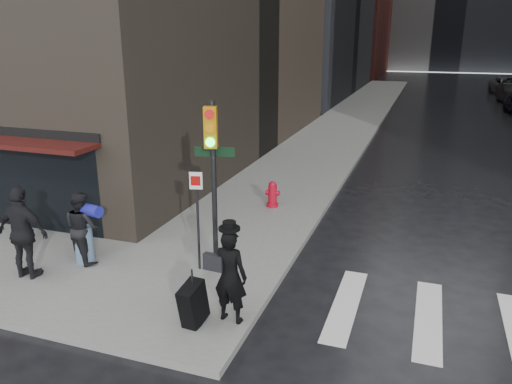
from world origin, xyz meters
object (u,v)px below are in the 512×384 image
(parked_car_6, at_px, (510,86))
(parked_car_5, at_px, (512,94))
(traffic_light, at_px, (211,165))
(fire_hydrant, at_px, (272,195))
(man_greycoat, at_px, (23,233))
(man_jeans, at_px, (82,227))
(man_overcoat, at_px, (222,280))

(parked_car_6, bearing_deg, parked_car_5, -100.77)
(parked_car_5, bearing_deg, traffic_light, -111.71)
(fire_hydrant, xyz_separation_m, parked_car_5, (10.32, 30.62, 0.22))
(fire_hydrant, distance_m, parked_car_5, 32.32)
(man_greycoat, relative_size, parked_car_5, 0.47)
(traffic_light, distance_m, fire_hydrant, 5.10)
(man_greycoat, relative_size, parked_car_6, 0.36)
(man_greycoat, distance_m, parked_car_5, 39.42)
(man_greycoat, height_order, parked_car_6, man_greycoat)
(traffic_light, bearing_deg, man_jeans, 175.68)
(fire_hydrant, height_order, parked_car_5, parked_car_5)
(man_overcoat, relative_size, man_greycoat, 0.97)
(man_overcoat, height_order, traffic_light, traffic_light)
(parked_car_5, bearing_deg, man_overcoat, -109.53)
(traffic_light, height_order, fire_hydrant, traffic_light)
(man_overcoat, xyz_separation_m, fire_hydrant, (-1.08, 6.48, -0.47))
(man_overcoat, xyz_separation_m, parked_car_5, (9.24, 37.10, -0.26))
(man_overcoat, relative_size, parked_car_5, 0.45)
(parked_car_5, bearing_deg, man_greycoat, -116.28)
(fire_hydrant, bearing_deg, parked_car_5, 71.37)
(fire_hydrant, height_order, parked_car_6, parked_car_6)
(man_greycoat, relative_size, fire_hydrant, 2.53)
(man_overcoat, xyz_separation_m, traffic_light, (-0.99, 1.82, 1.62))
(fire_hydrant, bearing_deg, man_jeans, -119.93)
(man_jeans, xyz_separation_m, man_greycoat, (-0.67, -1.07, 0.18))
(fire_hydrant, relative_size, parked_car_5, 0.18)
(traffic_light, bearing_deg, man_overcoat, -75.32)
(traffic_light, height_order, parked_car_5, traffic_light)
(man_greycoat, height_order, parked_car_5, man_greycoat)
(man_overcoat, bearing_deg, man_greycoat, 2.15)
(traffic_light, distance_m, parked_car_6, 42.84)
(man_overcoat, distance_m, parked_car_5, 38.23)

